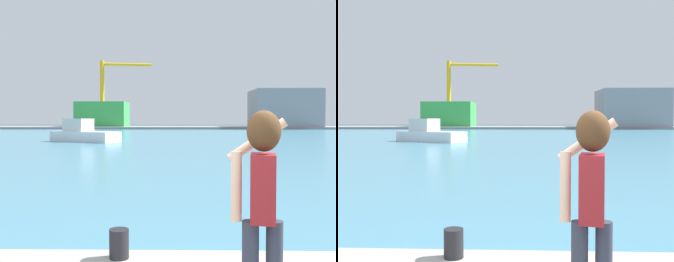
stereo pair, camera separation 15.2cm
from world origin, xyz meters
TOP-DOWN VIEW (x-y plane):
  - ground_plane at (0.00, 50.00)m, footprint 220.00×220.00m
  - harbor_water at (0.00, 52.00)m, footprint 140.00×100.00m
  - far_shore_dock at (0.00, 92.00)m, footprint 140.00×20.00m
  - person_photographer at (0.81, 0.32)m, footprint 0.53×0.57m
  - harbor_bollard at (-0.58, 1.70)m, footprint 0.24×0.24m
  - boat_moored at (-8.92, 35.10)m, footprint 7.33×5.51m
  - warehouse_left at (-17.75, 92.90)m, footprint 11.81×11.20m
  - warehouse_right at (25.59, 89.00)m, footprint 14.76×12.37m
  - port_crane at (-15.45, 88.07)m, footprint 11.97×2.56m

SIDE VIEW (x-z plane):
  - ground_plane at x=0.00m, z-range 0.00..0.00m
  - harbor_water at x=0.00m, z-range 0.00..0.02m
  - far_shore_dock at x=0.00m, z-range 0.00..0.50m
  - harbor_bollard at x=-0.58m, z-range 0.54..0.89m
  - boat_moored at x=-8.92m, z-range -0.33..1.93m
  - person_photographer at x=0.81m, z-range 0.74..2.48m
  - warehouse_left at x=-17.75m, z-range 0.50..6.41m
  - warehouse_right at x=25.59m, z-range 0.50..9.08m
  - port_crane at x=-15.45m, z-range 2.35..17.73m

